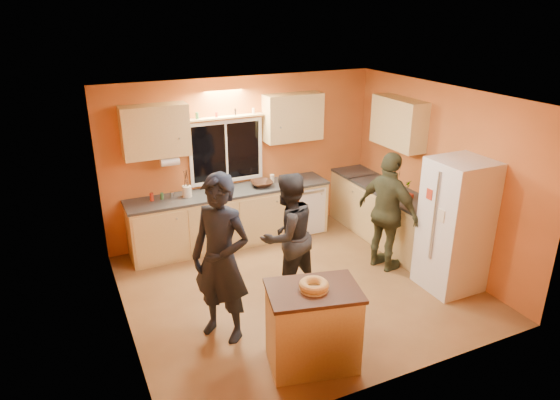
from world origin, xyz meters
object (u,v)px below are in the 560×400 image
refrigerator (455,226)px  person_left (221,259)px  person_right (388,212)px  person_center (287,236)px  island (313,326)px

refrigerator → person_left: 3.16m
person_right → person_center: bearing=76.1°
person_left → person_center: person_left is taller
person_left → person_right: bearing=61.8°
person_left → person_right: size_ratio=1.13×
island → person_center: person_center is taller
refrigerator → island: size_ratio=1.68×
refrigerator → person_center: size_ratio=1.07×
person_right → person_left: bearing=86.6°
refrigerator → person_center: bearing=159.8°
island → person_center: size_ratio=0.64×
island → person_right: person_right is taller
person_left → island: bearing=-1.1°
refrigerator → person_left: size_ratio=0.91×
refrigerator → island: refrigerator is taller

